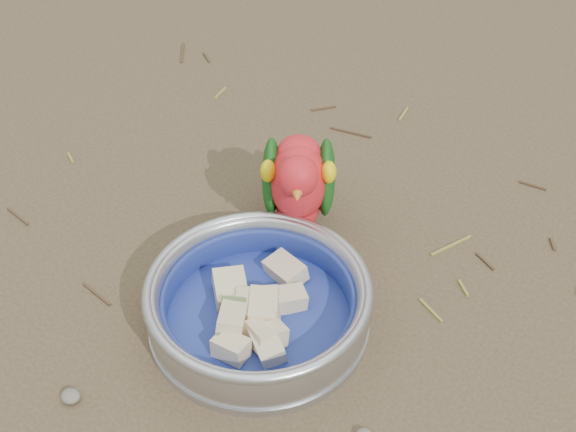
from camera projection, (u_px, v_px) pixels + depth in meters
The scene contains 6 objects.
ground at pixel (262, 323), 0.88m from camera, with size 60.00×60.00×0.00m, color brown.
food_bowl at pixel (259, 320), 0.87m from camera, with size 0.24×0.24×0.02m, color #B2B2BA.
bowl_wall at pixel (258, 301), 0.85m from camera, with size 0.24×0.24×0.04m, color #B2B2BA, non-canonical shape.
fruit_wedges at pixel (259, 306), 0.85m from camera, with size 0.14×0.14×0.03m, color beige, non-canonical shape.
lory_parrot at pixel (298, 190), 0.93m from camera, with size 0.09×0.18×0.15m, color red, non-canonical shape.
ground_debris at pixel (309, 279), 0.92m from camera, with size 0.90×0.80×0.01m, color olive, non-canonical shape.
Camera 1 is at (0.31, -0.49, 0.67)m, focal length 50.00 mm.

